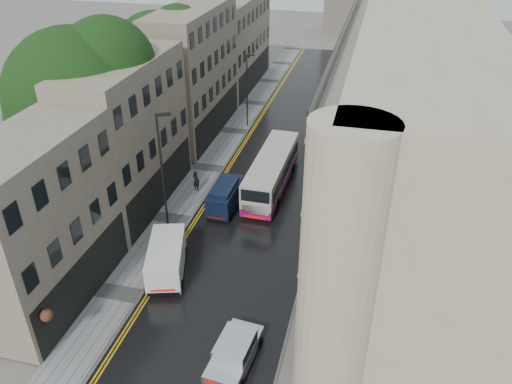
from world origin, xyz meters
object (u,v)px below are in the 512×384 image
at_px(cream_bus, 249,188).
at_px(white_lorry, 315,133).
at_px(navy_van, 208,204).
at_px(lamp_post_far, 247,91).
at_px(silver_hatchback, 208,369).
at_px(white_van, 148,277).
at_px(lamp_post_near, 163,176).
at_px(tree_far, 159,75).
at_px(tree_near, 81,120).
at_px(pedestrian, 196,181).

height_order(cream_bus, white_lorry, white_lorry).
height_order(navy_van, lamp_post_far, lamp_post_far).
height_order(silver_hatchback, navy_van, navy_van).
bearing_deg(cream_bus, white_van, -105.95).
bearing_deg(lamp_post_near, tree_far, 89.15).
bearing_deg(lamp_post_far, tree_near, -124.63).
height_order(tree_near, tree_far, tree_near).
bearing_deg(white_van, navy_van, 67.09).
relative_size(white_van, pedestrian, 2.71).
height_order(white_lorry, lamp_post_far, lamp_post_far).
relative_size(pedestrian, lamp_post_near, 0.20).
bearing_deg(pedestrian, navy_van, 145.07).
bearing_deg(white_lorry, silver_hatchback, -97.98).
bearing_deg(tree_near, white_van, -45.49).
height_order(tree_far, white_lorry, tree_far).
distance_m(cream_bus, navy_van, 3.50).
bearing_deg(lamp_post_near, pedestrian, 64.69).
relative_size(white_van, navy_van, 1.10).
height_order(white_van, lamp_post_near, lamp_post_near).
distance_m(tree_near, cream_bus, 13.12).
bearing_deg(white_van, tree_far, 93.72).
distance_m(silver_hatchback, lamp_post_far, 31.82).
relative_size(silver_hatchback, white_van, 0.85).
bearing_deg(silver_hatchback, lamp_post_near, 126.31).
xyz_separation_m(white_van, navy_van, (0.94, 8.55, 0.03)).
xyz_separation_m(navy_van, pedestrian, (-2.18, 3.37, -0.13)).
distance_m(tree_near, tree_far, 13.02).
height_order(tree_near, white_lorry, tree_near).
bearing_deg(navy_van, pedestrian, 123.62).
distance_m(cream_bus, pedestrian, 4.69).
bearing_deg(tree_near, tree_far, 88.68).
relative_size(cream_bus, lamp_post_near, 1.20).
bearing_deg(white_lorry, white_van, -113.23).
xyz_separation_m(tree_near, cream_bus, (11.60, 2.67, -5.50)).
height_order(navy_van, pedestrian, navy_van).
height_order(silver_hatchback, pedestrian, pedestrian).
xyz_separation_m(white_lorry, lamp_post_near, (-8.30, -14.79, 2.31)).
height_order(cream_bus, navy_van, cream_bus).
relative_size(tree_far, pedestrian, 7.06).
height_order(pedestrian, lamp_post_far, lamp_post_far).
bearing_deg(white_van, silver_hatchback, -60.43).
bearing_deg(cream_bus, pedestrian, 170.34).
xyz_separation_m(cream_bus, lamp_post_far, (-4.00, 14.71, 2.36)).
distance_m(cream_bus, silver_hatchback, 16.52).
bearing_deg(lamp_post_far, pedestrian, -103.44).
bearing_deg(white_lorry, tree_near, -145.26).
height_order(silver_hatchback, lamp_post_near, lamp_post_near).
xyz_separation_m(tree_far, cream_bus, (11.30, -10.33, -4.79)).
distance_m(tree_far, pedestrian, 12.74).
bearing_deg(silver_hatchback, tree_near, 140.66).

